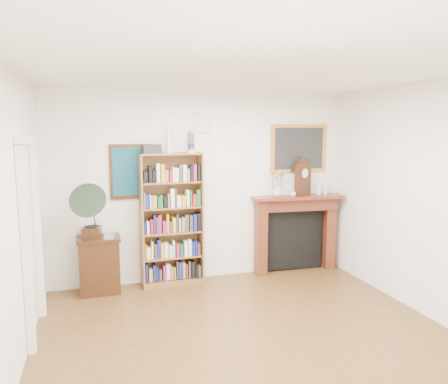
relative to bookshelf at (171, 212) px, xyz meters
name	(u,v)px	position (x,y,z in m)	size (l,w,h in m)	color
room	(265,219)	(0.50, -2.32, 0.33)	(4.51, 5.01, 2.81)	#543519
door_casing	(31,221)	(-1.70, -1.12, 0.19)	(0.08, 1.02, 2.17)	white
teal_poster	(131,172)	(-0.55, 0.16, 0.58)	(0.58, 0.04, 0.78)	black
small_picture	(203,122)	(0.50, 0.16, 1.28)	(0.26, 0.04, 0.30)	white
gilt_painting	(299,148)	(2.05, 0.16, 0.88)	(0.95, 0.04, 0.75)	gold
bookshelf	(171,212)	(0.00, 0.00, 0.00)	(0.89, 0.34, 2.20)	brown
side_cabinet	(99,265)	(-1.02, -0.05, -0.68)	(0.57, 0.42, 0.78)	black
fireplace	(295,226)	(1.98, 0.07, -0.35)	(1.47, 0.45, 1.22)	#502112
gramophone	(91,207)	(-1.10, -0.15, 0.15)	(0.55, 0.65, 0.77)	black
cd_stack	(109,236)	(-0.88, -0.17, -0.25)	(0.12, 0.12, 0.08)	#A7A6B2
mantel_clock	(303,178)	(2.08, 0.05, 0.42)	(0.27, 0.22, 0.56)	black
flower_vase	(277,191)	(1.64, 0.02, 0.23)	(0.16, 0.16, 0.16)	silver
teacup	(293,194)	(1.89, -0.03, 0.19)	(0.09, 0.09, 0.07)	silver
bottle_left	(319,187)	(2.35, 0.02, 0.27)	(0.07, 0.07, 0.24)	silver
bottle_right	(326,188)	(2.47, 0.02, 0.25)	(0.06, 0.06, 0.20)	silver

